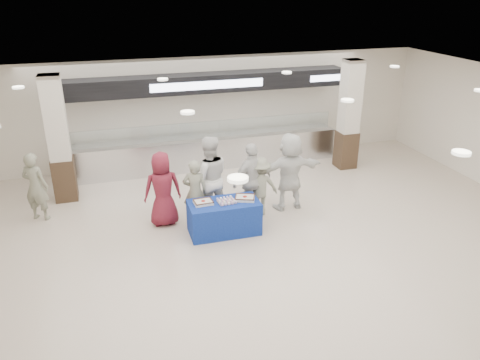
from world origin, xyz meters
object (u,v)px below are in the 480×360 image
object	(u,v)px
chef_short	(252,180)
civilian_white	(289,171)
sheet_cake_left	(203,202)
cupcake_tray	(227,201)
display_table	(224,217)
soldier_bg	(36,187)
civilian_maroon	(163,189)
sheet_cake_right	(245,198)
soldier_a	(195,192)
chef_tall	(209,178)
soldier_b	(259,186)

from	to	relation	value
chef_short	civilian_white	distance (m)	1.00
sheet_cake_left	cupcake_tray	bearing A→B (deg)	-8.34
display_table	soldier_bg	world-z (taller)	soldier_bg
sheet_cake_left	civilian_maroon	distance (m)	1.08
cupcake_tray	chef_short	bearing A→B (deg)	39.65
sheet_cake_right	soldier_a	bearing A→B (deg)	146.99
display_table	chef_tall	bearing A→B (deg)	99.94
sheet_cake_right	civilian_maroon	xyz separation A→B (m)	(-1.70, 0.80, 0.08)
civilian_white	soldier_a	bearing A→B (deg)	1.14
soldier_bg	civilian_maroon	bearing A→B (deg)	-174.49
sheet_cake_right	soldier_a	distance (m)	1.18
civilian_white	sheet_cake_left	bearing A→B (deg)	15.36
sheet_cake_right	civilian_white	xyz separation A→B (m)	(1.36, 0.76, 0.17)
sheet_cake_left	soldier_b	xyz separation A→B (m)	(1.49, 0.59, -0.07)
civilian_maroon	chef_short	distance (m)	2.08
civilian_maroon	chef_tall	world-z (taller)	chef_tall
sheet_cake_right	cupcake_tray	size ratio (longest dim) A/B	1.25
chef_short	sheet_cake_left	bearing A→B (deg)	5.39
cupcake_tray	chef_tall	xyz separation A→B (m)	(-0.19, 0.85, 0.23)
sheet_cake_left	chef_tall	bearing A→B (deg)	68.24
display_table	sheet_cake_right	world-z (taller)	sheet_cake_right
soldier_bg	display_table	bearing A→B (deg)	-178.40
cupcake_tray	chef_tall	world-z (taller)	chef_tall
soldier_a	chef_short	size ratio (longest dim) A/B	0.86
cupcake_tray	chef_short	xyz separation A→B (m)	(0.80, 0.66, 0.12)
soldier_a	soldier_bg	xyz separation A→B (m)	(-3.50, 1.25, 0.05)
civilian_maroon	civilian_white	xyz separation A→B (m)	(3.07, -0.04, 0.09)
display_table	soldier_b	size ratio (longest dim) A/B	1.07
cupcake_tray	civilian_white	world-z (taller)	civilian_white
soldier_b	display_table	bearing A→B (deg)	28.51
sheet_cake_left	chef_short	xyz separation A→B (m)	(1.30, 0.59, 0.11)
civilian_maroon	chef_tall	distance (m)	1.09
soldier_b	civilian_white	bearing A→B (deg)	-174.45
display_table	civilian_maroon	world-z (taller)	civilian_maroon
civilian_white	soldier_b	bearing A→B (deg)	6.77
display_table	soldier_bg	xyz separation A→B (m)	(-4.00, 1.89, 0.45)
soldier_a	civilian_white	xyz separation A→B (m)	(2.35, 0.12, 0.19)
display_table	cupcake_tray	world-z (taller)	cupcake_tray
sheet_cake_right	chef_short	distance (m)	0.75
civilian_maroon	chef_tall	xyz separation A→B (m)	(1.08, 0.03, 0.13)
soldier_b	cupcake_tray	bearing A→B (deg)	30.84
sheet_cake_left	soldier_a	size ratio (longest dim) A/B	0.27
soldier_a	soldier_b	xyz separation A→B (m)	(1.55, 0.00, -0.05)
soldier_bg	civilian_white	bearing A→B (deg)	-164.03
sheet_cake_right	civilian_maroon	size ratio (longest dim) A/B	0.29
sheet_cake_left	sheet_cake_right	distance (m)	0.93
chef_tall	cupcake_tray	bearing A→B (deg)	105.33
sheet_cake_right	civilian_maroon	bearing A→B (deg)	154.68
civilian_maroon	soldier_bg	size ratio (longest dim) A/B	1.05
civilian_maroon	chef_short	size ratio (longest dim) A/B	0.96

